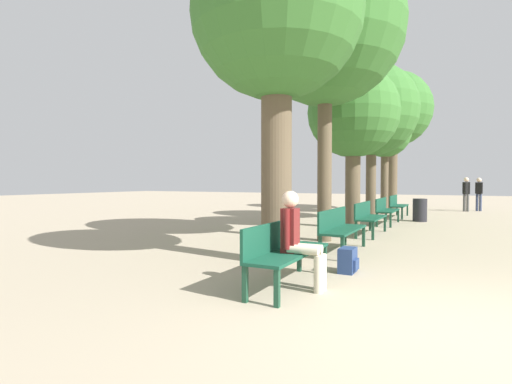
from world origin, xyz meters
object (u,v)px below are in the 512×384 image
tree_row_3 (371,110)px  bench_row_0 (284,248)px  bench_row_3 (385,209)px  backpack (348,260)px  bench_row_2 (368,215)px  tree_row_2 (353,114)px  tree_row_1 (325,28)px  tree_row_5 (393,110)px  pedestrian_near (479,192)px  trash_bin (420,210)px  bench_row_4 (397,204)px  tree_row_4 (385,133)px  bench_row_1 (339,226)px  pedestrian_mid (466,192)px  tree_row_0 (277,18)px  person_seated (298,236)px

tree_row_3 → bench_row_0: bearing=-85.9°
bench_row_3 → backpack: bench_row_3 is taller
bench_row_2 → tree_row_2: 3.27m
tree_row_1 → tree_row_3: bearing=90.0°
tree_row_5 → pedestrian_near: tree_row_5 is taller
tree_row_1 → trash_bin: 7.65m
bench_row_0 → backpack: bearing=63.1°
bench_row_4 → tree_row_4: 3.41m
tree_row_4 → pedestrian_near: bearing=44.1°
tree_row_4 → tree_row_1: bearing=-90.0°
bench_row_1 → pedestrian_mid: bearing=79.3°
bench_row_2 → trash_bin: 4.45m
tree_row_0 → person_seated: (0.94, -1.42, -3.51)m
bench_row_3 → backpack: 7.44m
tree_row_2 → tree_row_4: 5.90m
tree_row_1 → tree_row_5: 11.18m
tree_row_4 → pedestrian_mid: size_ratio=2.94×
tree_row_3 → person_seated: tree_row_3 is taller
trash_bin → person_seated: bearing=-94.0°
bench_row_0 → pedestrian_mid: (2.48, 16.00, 0.39)m
tree_row_1 → pedestrian_mid: tree_row_1 is taller
tree_row_3 → tree_row_5: 5.55m
bench_row_0 → bench_row_2: same height
tree_row_2 → tree_row_5: bearing=90.0°
tree_row_4 → person_seated: (0.94, -12.98, -2.81)m
bench_row_1 → tree_row_1: (-0.71, 1.31, 4.47)m
tree_row_2 → trash_bin: size_ratio=6.08×
bench_row_4 → trash_bin: (0.93, -1.36, -0.12)m
tree_row_2 → trash_bin: 4.59m
person_seated → pedestrian_near: (2.78, 16.60, 0.21)m
person_seated → tree_row_3: bearing=95.4°
bench_row_1 → pedestrian_near: (3.02, 13.68, 0.39)m
trash_bin → bench_row_1: bearing=-97.4°
tree_row_4 → backpack: size_ratio=12.18×
bench_row_4 → backpack: size_ratio=4.91×
pedestrian_near → pedestrian_mid: bearing=-135.1°
bench_row_0 → tree_row_3: tree_row_3 is taller
pedestrian_near → pedestrian_mid: pedestrian_mid is taller
bench_row_0 → person_seated: 0.30m
bench_row_0 → tree_row_4: 13.28m
pedestrian_mid → bench_row_2: bearing=-103.5°
tree_row_5 → pedestrian_mid: 5.11m
bench_row_4 → backpack: (0.59, -10.27, -0.33)m
backpack → tree_row_5: bearing=95.2°
tree_row_0 → pedestrian_mid: (3.19, 14.64, -3.29)m
tree_row_2 → backpack: 6.83m
tree_row_0 → tree_row_3: bearing=90.0°
bench_row_2 → bench_row_4: size_ratio=1.00×
bench_row_2 → trash_bin: size_ratio=2.36×
bench_row_3 → bench_row_4: 2.86m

